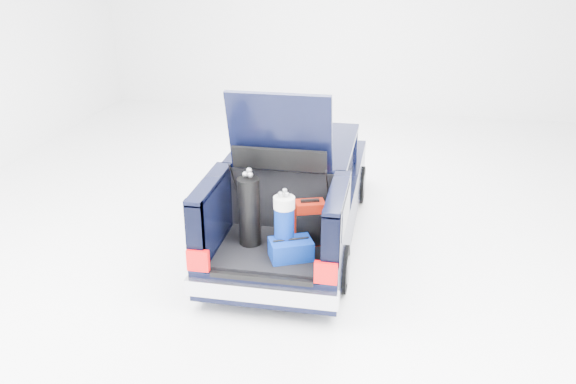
% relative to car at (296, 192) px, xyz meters
% --- Properties ---
extents(ground, '(14.00, 14.00, 0.00)m').
position_rel_car_xyz_m(ground, '(0.00, -0.11, -0.67)').
color(ground, white).
rests_on(ground, ground).
extents(car, '(1.87, 4.65, 2.47)m').
position_rel_car_xyz_m(car, '(0.00, 0.00, 0.00)').
color(car, black).
rests_on(car, ground).
extents(red_suitcase, '(0.41, 0.34, 0.59)m').
position_rel_car_xyz_m(red_suitcase, '(0.42, -1.38, 0.21)').
color(red_suitcase, '#760F03').
rests_on(red_suitcase, car).
extents(black_golf_bag, '(0.35, 0.36, 0.98)m').
position_rel_car_xyz_m(black_golf_bag, '(-0.31, -1.53, 0.37)').
color(black_golf_bag, black).
rests_on(black_golf_bag, car).
extents(blue_golf_bag, '(0.34, 0.34, 0.85)m').
position_rel_car_xyz_m(blue_golf_bag, '(0.17, -1.73, 0.31)').
color(blue_golf_bag, black).
rests_on(blue_golf_bag, car).
extents(blue_duffel, '(0.59, 0.50, 0.26)m').
position_rel_car_xyz_m(blue_duffel, '(0.26, -1.80, 0.05)').
color(blue_duffel, navy).
rests_on(blue_duffel, car).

